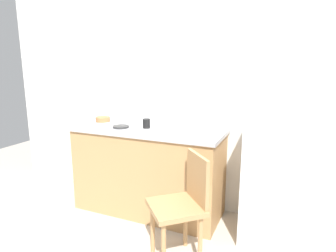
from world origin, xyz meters
The scene contains 11 objects.
ground_plane centered at (0.00, 0.00, 0.00)m, with size 8.00×8.00×0.00m, color #BCB2A3.
back_wall centered at (0.00, 1.00, 1.27)m, with size 4.80×0.10×2.54m, color silver.
cabinet_base centered at (-0.31, 0.65, 0.44)m, with size 1.56×0.60×0.89m, color tan.
countertop centered at (-0.31, 0.65, 0.91)m, with size 1.60×0.64×0.04m, color #B7B7BC.
faucet centered at (-0.33, 0.90, 1.05)m, with size 0.02×0.02×0.24m, color #B7B7BC.
refrigerator centered at (1.02, 0.65, 0.57)m, with size 0.63×0.59×1.14m, color white.
chair centered at (0.31, 0.02, 0.50)m, with size 0.57×0.57×0.89m.
terracotta_bowl centered at (-0.95, 0.75, 0.96)m, with size 0.16×0.16×0.05m, color #C67042.
hotplate centered at (-0.58, 0.54, 0.94)m, with size 0.17×0.17×0.02m, color #2D2D2D.
cup_black centered at (-0.32, 0.64, 0.98)m, with size 0.08×0.08×0.10m, color black.
cup_white centered at (0.20, 0.44, 0.98)m, with size 0.07×0.07×0.09m, color white.
Camera 1 is at (1.04, -1.97, 1.58)m, focal length 30.78 mm.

